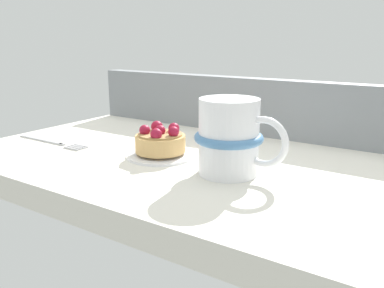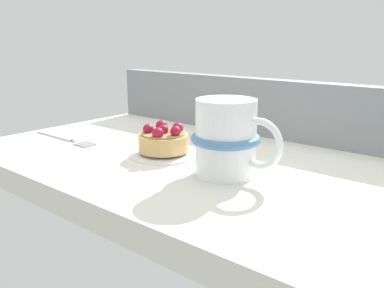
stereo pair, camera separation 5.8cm
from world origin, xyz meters
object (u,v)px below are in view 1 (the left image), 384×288
Objects in this scene: dessert_plate at (161,154)px; coffee_mug at (230,137)px; dessert_fork at (51,141)px; raspberry_tart at (160,141)px.

coffee_mug is at bearing -5.86° from dessert_plate.
dessert_plate is 0.81× the size of coffee_mug.
dessert_fork is (-34.28, -2.66, -4.86)cm from coffee_mug.
raspberry_tart is 13.27cm from coffee_mug.
dessert_plate is 1.36× the size of raspberry_tart.
coffee_mug is (12.93, -1.33, 4.77)cm from dessert_plate.
coffee_mug reaches higher than dessert_plate.
raspberry_tart is at bearing 174.03° from coffee_mug.
coffee_mug reaches higher than raspberry_tart.
raspberry_tart is at bearing 119.87° from dessert_plate.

